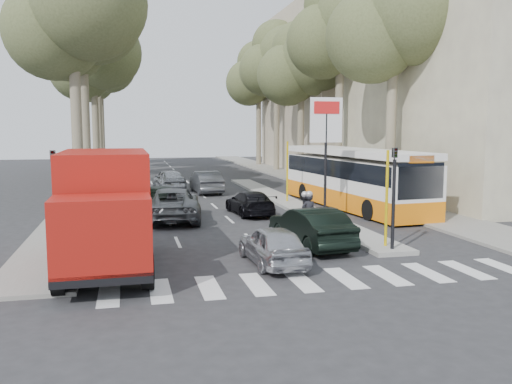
% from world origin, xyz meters
% --- Properties ---
extents(ground, '(120.00, 120.00, 0.00)m').
position_xyz_m(ground, '(0.00, 0.00, 0.00)').
color(ground, '#28282B').
rests_on(ground, ground).
extents(sidewalk_right, '(3.20, 70.00, 0.12)m').
position_xyz_m(sidewalk_right, '(8.60, 25.00, 0.06)').
color(sidewalk_right, gray).
rests_on(sidewalk_right, ground).
extents(median_left, '(2.40, 64.00, 0.12)m').
position_xyz_m(median_left, '(-8.00, 28.00, 0.06)').
color(median_left, gray).
rests_on(median_left, ground).
extents(traffic_island, '(1.50, 26.00, 0.16)m').
position_xyz_m(traffic_island, '(3.25, 11.00, 0.08)').
color(traffic_island, gray).
rests_on(traffic_island, ground).
extents(building_near, '(11.00, 18.00, 18.00)m').
position_xyz_m(building_near, '(15.50, 12.00, 9.00)').
color(building_near, beige).
rests_on(building_near, ground).
extents(building_far, '(11.00, 20.00, 16.00)m').
position_xyz_m(building_far, '(15.50, 34.00, 8.00)').
color(building_far, '#B7A88E').
rests_on(building_far, ground).
extents(billboard, '(1.50, 12.10, 5.60)m').
position_xyz_m(billboard, '(3.25, 5.00, 3.70)').
color(billboard, yellow).
rests_on(billboard, ground).
extents(traffic_light_island, '(0.16, 0.41, 3.60)m').
position_xyz_m(traffic_light_island, '(3.25, -1.50, 2.49)').
color(traffic_light_island, black).
rests_on(traffic_light_island, ground).
extents(traffic_light_left, '(0.16, 0.41, 3.60)m').
position_xyz_m(traffic_light_left, '(-7.60, -1.00, 2.49)').
color(traffic_light_left, black).
rests_on(traffic_light_left, ground).
extents(tree_l_a, '(7.40, 7.20, 14.10)m').
position_xyz_m(tree_l_a, '(-7.87, 12.11, 10.38)').
color(tree_l_a, '#6B604C').
rests_on(tree_l_a, ground).
extents(tree_l_b, '(7.40, 7.20, 14.88)m').
position_xyz_m(tree_l_b, '(-7.97, 20.11, 11.07)').
color(tree_l_b, '#6B604C').
rests_on(tree_l_b, ground).
extents(tree_l_c, '(7.40, 7.20, 13.71)m').
position_xyz_m(tree_l_c, '(-7.77, 28.11, 10.04)').
color(tree_l_c, '#6B604C').
rests_on(tree_l_c, ground).
extents(tree_l_d, '(7.40, 7.20, 15.66)m').
position_xyz_m(tree_l_d, '(-7.87, 36.11, 11.76)').
color(tree_l_d, '#6B604C').
rests_on(tree_l_d, ground).
extents(tree_l_e, '(7.40, 7.20, 14.49)m').
position_xyz_m(tree_l_e, '(-7.97, 44.11, 10.73)').
color(tree_l_e, '#6B604C').
rests_on(tree_l_e, ground).
extents(tree_r_a, '(7.40, 7.20, 14.10)m').
position_xyz_m(tree_r_a, '(9.13, 10.11, 10.38)').
color(tree_r_a, '#6B604C').
rests_on(tree_r_a, ground).
extents(tree_r_b, '(7.40, 7.20, 15.27)m').
position_xyz_m(tree_r_b, '(9.23, 18.11, 11.42)').
color(tree_r_b, '#6B604C').
rests_on(tree_r_b, ground).
extents(tree_r_c, '(7.40, 7.20, 13.32)m').
position_xyz_m(tree_r_c, '(9.03, 26.11, 9.69)').
color(tree_r_c, '#6B604C').
rests_on(tree_r_c, ground).
extents(tree_r_d, '(7.40, 7.20, 14.88)m').
position_xyz_m(tree_r_d, '(9.13, 34.11, 11.07)').
color(tree_r_d, '#6B604C').
rests_on(tree_r_d, ground).
extents(tree_r_e, '(7.40, 7.20, 14.10)m').
position_xyz_m(tree_r_e, '(9.23, 42.11, 10.38)').
color(tree_r_e, '#6B604C').
rests_on(tree_r_e, ground).
extents(silver_hatchback, '(1.67, 3.74, 1.25)m').
position_xyz_m(silver_hatchback, '(-1.10, -2.00, 0.62)').
color(silver_hatchback, '#ADAFB6').
rests_on(silver_hatchback, ground).
extents(dark_hatchback, '(2.03, 4.53, 1.44)m').
position_xyz_m(dark_hatchback, '(0.86, 0.07, 0.72)').
color(dark_hatchback, black).
rests_on(dark_hatchback, ground).
extents(queue_car_a, '(3.00, 5.63, 1.51)m').
position_xyz_m(queue_car_a, '(-3.50, 6.94, 0.75)').
color(queue_car_a, '#4E5256').
rests_on(queue_car_a, ground).
extents(queue_car_b, '(1.99, 4.17, 1.17)m').
position_xyz_m(queue_car_b, '(0.35, 7.72, 0.59)').
color(queue_car_b, black).
rests_on(queue_car_b, ground).
extents(queue_car_c, '(2.22, 4.48, 1.47)m').
position_xyz_m(queue_car_c, '(-2.74, 18.99, 0.73)').
color(queue_car_c, '#9EA1A6').
rests_on(queue_car_c, ground).
extents(queue_car_d, '(1.77, 4.49, 1.45)m').
position_xyz_m(queue_car_d, '(-0.50, 17.00, 0.73)').
color(queue_car_d, '#4E5056').
rests_on(queue_car_d, ground).
extents(queue_car_e, '(2.01, 4.91, 1.42)m').
position_xyz_m(queue_car_e, '(-4.00, 9.00, 0.71)').
color(queue_car_e, black).
rests_on(queue_car_e, ground).
extents(red_truck, '(2.59, 6.65, 3.54)m').
position_xyz_m(red_truck, '(-6.14, -1.36, 1.87)').
color(red_truck, black).
rests_on(red_truck, ground).
extents(city_bus, '(3.71, 12.24, 3.17)m').
position_xyz_m(city_bus, '(6.20, 8.73, 1.67)').
color(city_bus, orange).
rests_on(city_bus, ground).
extents(motorcycle, '(0.83, 2.10, 1.79)m').
position_xyz_m(motorcycle, '(1.47, 2.33, 0.81)').
color(motorcycle, black).
rests_on(motorcycle, ground).
extents(pedestrian_near, '(0.72, 1.00, 1.55)m').
position_xyz_m(pedestrian_near, '(7.20, 7.77, 0.89)').
color(pedestrian_near, '#473652').
rests_on(pedestrian_near, sidewalk_right).
extents(pedestrian_far, '(1.04, 0.49, 1.59)m').
position_xyz_m(pedestrian_far, '(10.00, 7.26, 0.92)').
color(pedestrian_far, brown).
rests_on(pedestrian_far, sidewalk_right).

